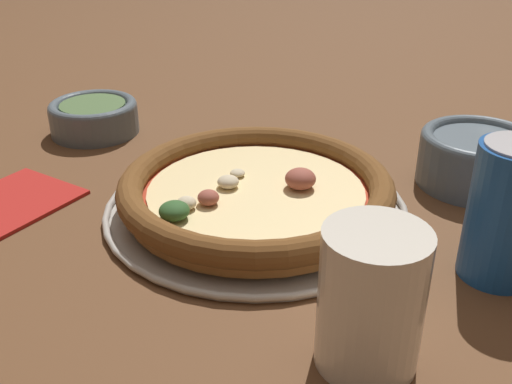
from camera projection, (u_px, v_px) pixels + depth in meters
The scene contains 7 objects.
ground_plane at pixel (256, 212), 0.63m from camera, with size 3.00×3.00×0.00m, color brown.
pizza_tray at pixel (256, 208), 0.63m from camera, with size 0.32×0.32×0.01m.
pizza at pixel (256, 190), 0.62m from camera, with size 0.28×0.28×0.04m.
bowl_near at pixel (477, 157), 0.67m from camera, with size 0.13×0.13×0.06m.
bowl_far at pixel (94, 116), 0.81m from camera, with size 0.12×0.12×0.04m.
drinking_cup at pixel (371, 300), 0.41m from camera, with size 0.07×0.07×0.11m.
beverage_can at pixel (507, 213), 0.50m from camera, with size 0.07×0.07×0.12m.
Camera 1 is at (0.50, 0.21, 0.31)m, focal length 42.00 mm.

